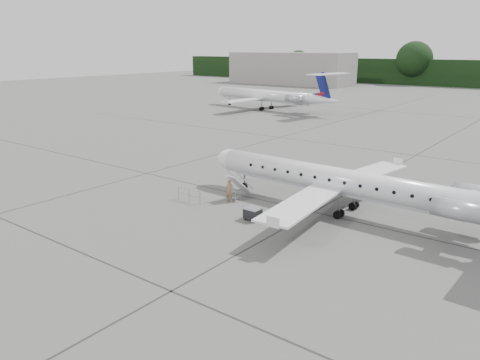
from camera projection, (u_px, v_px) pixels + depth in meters
The scene contains 8 objects.
ground at pixel (331, 244), 28.32m from camera, with size 320.00×320.00×0.00m, color #555553.
terminal_building at pixel (291, 68), 151.95m from camera, with size 40.00×14.00×10.00m, color gray.
main_regional_jet at pixel (338, 168), 33.19m from camera, with size 25.21×18.15×6.47m, color silver, non-canonical shape.
airstair at pixel (240, 186), 36.63m from camera, with size 0.85×2.30×2.03m, color silver, non-canonical shape.
passenger at pixel (229, 191), 35.69m from camera, with size 0.67×0.44×1.84m, color olive.
safety_railing at pixel (189, 196), 35.94m from camera, with size 2.20×0.08×1.00m, color gray, non-canonical shape.
baggage_cart at pixel (253, 214), 32.13m from camera, with size 1.07×0.86×0.92m, color black, non-canonical shape.
bg_regional_left at pixel (263, 90), 89.35m from camera, with size 28.40×20.45×7.45m, color silver, non-canonical shape.
Camera 1 is at (11.48, -24.18, 11.45)m, focal length 35.00 mm.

